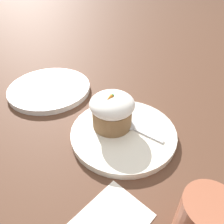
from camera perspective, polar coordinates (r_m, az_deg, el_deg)
ground_plane at (r=0.52m, az=2.98°, el=-6.17°), size 4.00×4.00×0.00m
dessert_plate at (r=0.52m, az=3.00°, el=-5.53°), size 0.25×0.25×0.02m
carrot_cake at (r=0.50m, az=-0.00°, el=0.46°), size 0.10×0.10×0.09m
spoon at (r=0.52m, az=4.79°, el=-3.72°), size 0.04×0.12×0.01m
side_plate at (r=0.70m, az=-15.97°, el=5.85°), size 0.25×0.25×0.02m
paper_napkin at (r=0.40m, az=-0.10°, el=-26.43°), size 0.13×0.11×0.00m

